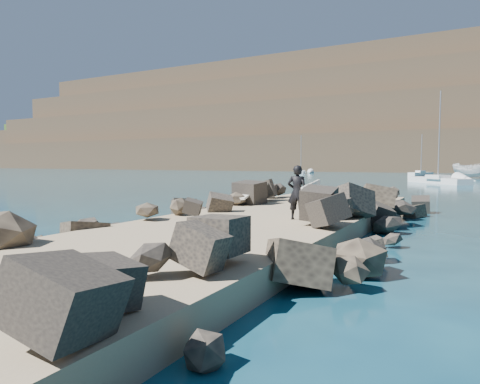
# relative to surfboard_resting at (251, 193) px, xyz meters

# --- Properties ---
(ground) EXTENTS (800.00, 800.00, 0.00)m
(ground) POSITION_rel_surfboard_resting_xyz_m (2.39, -4.31, -1.04)
(ground) COLOR #0F384C
(ground) RESTS_ON ground
(jetty) EXTENTS (6.00, 26.00, 0.60)m
(jetty) POSITION_rel_surfboard_resting_xyz_m (2.39, -6.31, -0.74)
(jetty) COLOR #8C7759
(jetty) RESTS_ON ground
(riprap_left) EXTENTS (2.60, 22.00, 1.00)m
(riprap_left) POSITION_rel_surfboard_resting_xyz_m (-0.51, -5.81, -0.54)
(riprap_left) COLOR black
(riprap_left) RESTS_ON ground
(riprap_right) EXTENTS (2.60, 22.00, 1.00)m
(riprap_right) POSITION_rel_surfboard_resting_xyz_m (5.29, -5.81, -0.54)
(riprap_right) COLOR black
(riprap_right) RESTS_ON ground
(surfboard_resting) EXTENTS (0.71, 2.57, 0.09)m
(surfboard_resting) POSITION_rel_surfboard_resting_xyz_m (0.00, 0.00, 0.00)
(surfboard_resting) COLOR white
(surfboard_resting) RESTS_ON riprap_left
(boat_imported) EXTENTS (6.58, 4.61, 2.38)m
(boat_imported) POSITION_rel_surfboard_resting_xyz_m (8.29, 56.55, 0.15)
(boat_imported) COLOR silver
(boat_imported) RESTS_ON ground
(surfer_with_board) EXTENTS (0.92, 2.09, 1.69)m
(surfer_with_board) POSITION_rel_surfboard_resting_xyz_m (3.73, -3.96, 0.41)
(surfer_with_board) COLOR black
(surfer_with_board) RESTS_ON jetty
(sailboat_b) EXTENTS (3.63, 5.93, 7.26)m
(sailboat_b) POSITION_rel_surfboard_resting_xyz_m (0.44, 62.69, -0.69)
(sailboat_b) COLOR silver
(sailboat_b) RESTS_ON ground
(sailboat_c) EXTENTS (7.10, 8.02, 10.43)m
(sailboat_c) POSITION_rel_surfboard_resting_xyz_m (4.90, 36.29, -0.70)
(sailboat_c) COLOR silver
(sailboat_c) RESTS_ON ground
(sailboat_e) EXTENTS (3.32, 6.85, 8.13)m
(sailboat_e) POSITION_rel_surfboard_resting_xyz_m (-23.47, 68.32, -0.69)
(sailboat_e) COLOR silver
(sailboat_e) RESTS_ON ground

